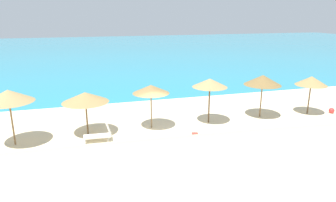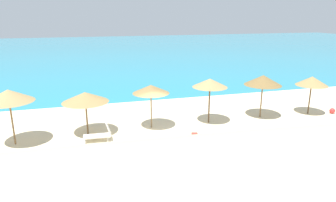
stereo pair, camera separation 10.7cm
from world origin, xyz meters
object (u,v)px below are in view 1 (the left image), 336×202
(cooler_box, at_px, (195,137))
(beach_umbrella_2, at_px, (85,97))
(beach_umbrella_5, at_px, (263,80))
(lounge_chair_1, at_px, (100,134))
(beach_umbrella_6, at_px, (311,81))
(beach_umbrella_3, at_px, (151,89))
(beach_umbrella_4, at_px, (210,83))
(beach_ball, at_px, (332,110))
(beach_umbrella_1, at_px, (8,96))

(cooler_box, bearing_deg, beach_umbrella_2, 155.86)
(beach_umbrella_5, distance_m, lounge_chair_1, 10.86)
(beach_umbrella_5, distance_m, beach_umbrella_6, 3.56)
(beach_umbrella_3, distance_m, beach_umbrella_5, 7.47)
(beach_umbrella_4, distance_m, lounge_chair_1, 7.23)
(beach_umbrella_3, height_order, cooler_box, beach_umbrella_3)
(lounge_chair_1, bearing_deg, beach_ball, -85.04)
(beach_umbrella_1, height_order, beach_ball, beach_umbrella_1)
(lounge_chair_1, bearing_deg, beach_umbrella_6, -83.22)
(beach_umbrella_5, bearing_deg, beach_umbrella_6, -5.27)
(beach_umbrella_4, distance_m, beach_umbrella_5, 3.77)
(beach_umbrella_4, bearing_deg, beach_umbrella_5, 1.70)
(beach_umbrella_3, height_order, lounge_chair_1, beach_umbrella_3)
(beach_umbrella_1, relative_size, beach_umbrella_5, 1.05)
(beach_umbrella_1, distance_m, cooler_box, 9.89)
(beach_umbrella_2, height_order, cooler_box, beach_umbrella_2)
(beach_umbrella_3, height_order, beach_ball, beach_umbrella_3)
(beach_umbrella_5, bearing_deg, beach_umbrella_3, -179.84)
(beach_umbrella_4, height_order, beach_ball, beach_umbrella_4)
(lounge_chair_1, height_order, cooler_box, lounge_chair_1)
(beach_umbrella_4, relative_size, beach_umbrella_5, 1.00)
(beach_umbrella_2, relative_size, beach_umbrella_5, 0.91)
(lounge_chair_1, relative_size, beach_ball, 3.99)
(beach_umbrella_2, bearing_deg, beach_umbrella_1, -173.86)
(beach_umbrella_3, bearing_deg, beach_umbrella_4, -1.41)
(beach_umbrella_3, xyz_separation_m, beach_ball, (12.68, -0.70, -2.21))
(beach_umbrella_1, relative_size, beach_umbrella_3, 1.12)
(lounge_chair_1, height_order, beach_ball, lounge_chair_1)
(beach_umbrella_5, bearing_deg, beach_umbrella_4, -178.30)
(beach_umbrella_2, relative_size, cooler_box, 4.34)
(beach_umbrella_2, relative_size, beach_umbrella_4, 0.91)
(beach_umbrella_2, height_order, beach_ball, beach_umbrella_2)
(beach_umbrella_5, relative_size, lounge_chair_1, 1.88)
(beach_umbrella_1, height_order, beach_umbrella_4, beach_umbrella_1)
(beach_umbrella_3, distance_m, beach_umbrella_4, 3.70)
(beach_umbrella_1, bearing_deg, lounge_chair_1, -10.21)
(beach_umbrella_1, distance_m, beach_ball, 20.32)
(beach_umbrella_1, xyz_separation_m, beach_ball, (20.17, -0.26, -2.47))
(beach_umbrella_5, bearing_deg, beach_umbrella_1, -178.22)
(beach_umbrella_6, bearing_deg, beach_umbrella_2, 178.97)
(beach_umbrella_1, xyz_separation_m, beach_umbrella_2, (3.75, 0.40, -0.46))
(beach_umbrella_4, xyz_separation_m, beach_umbrella_6, (7.31, -0.21, -0.26))
(beach_umbrella_6, xyz_separation_m, lounge_chair_1, (-14.12, -0.93, -1.89))
(beach_umbrella_2, distance_m, cooler_box, 6.46)
(beach_umbrella_3, bearing_deg, beach_ball, -3.16)
(lounge_chair_1, xyz_separation_m, beach_ball, (15.79, 0.53, -0.23))
(cooler_box, bearing_deg, beach_umbrella_3, 125.99)
(beach_umbrella_5, height_order, beach_umbrella_6, beach_umbrella_5)
(beach_umbrella_2, height_order, lounge_chair_1, beach_umbrella_2)
(beach_umbrella_1, height_order, cooler_box, beach_umbrella_1)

